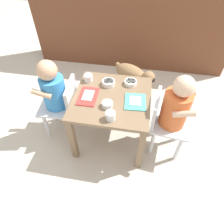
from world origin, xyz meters
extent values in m
plane|color=beige|center=(0.00, 0.00, 0.00)|extent=(7.00, 7.00, 0.00)
cube|color=brown|center=(0.00, 1.29, 0.50)|extent=(2.29, 0.33, 1.00)
cube|color=#7A6047|center=(0.00, 0.00, 0.44)|extent=(0.57, 0.58, 0.03)
cube|color=#7A6047|center=(-0.25, -0.26, 0.21)|extent=(0.04, 0.04, 0.43)
cube|color=#7A6047|center=(0.25, -0.26, 0.21)|extent=(0.04, 0.04, 0.43)
cube|color=#7A6047|center=(-0.25, 0.26, 0.21)|extent=(0.04, 0.04, 0.43)
cube|color=#7A6047|center=(0.25, 0.26, 0.21)|extent=(0.04, 0.04, 0.43)
cube|color=silver|center=(-0.45, 0.00, 0.29)|extent=(0.31, 0.31, 0.02)
cube|color=silver|center=(-0.33, 0.01, 0.41)|extent=(0.05, 0.27, 0.22)
cylinder|color=#388CD8|center=(-0.45, 0.00, 0.43)|extent=(0.18, 0.18, 0.26)
sphere|color=tan|center=(-0.46, 0.00, 0.63)|extent=(0.15, 0.15, 0.15)
cylinder|color=silver|center=(-0.56, 0.09, 0.14)|extent=(0.03, 0.03, 0.28)
cylinder|color=silver|center=(-0.54, -0.11, 0.14)|extent=(0.03, 0.03, 0.28)
cylinder|color=silver|center=(-0.36, 0.11, 0.14)|extent=(0.03, 0.03, 0.28)
cylinder|color=silver|center=(-0.34, -0.09, 0.14)|extent=(0.03, 0.03, 0.28)
cylinder|color=tan|center=(-0.51, 0.10, 0.50)|extent=(0.15, 0.05, 0.09)
cylinder|color=tan|center=(-0.49, -0.11, 0.50)|extent=(0.15, 0.05, 0.09)
cube|color=silver|center=(0.45, -0.04, 0.29)|extent=(0.31, 0.31, 0.02)
cube|color=silver|center=(0.33, -0.02, 0.41)|extent=(0.05, 0.27, 0.22)
cylinder|color=#D86633|center=(0.45, -0.04, 0.44)|extent=(0.19, 0.19, 0.28)
sphere|color=beige|center=(0.46, -0.04, 0.64)|extent=(0.14, 0.14, 0.14)
cylinder|color=silver|center=(0.54, -0.15, 0.14)|extent=(0.03, 0.03, 0.28)
cylinder|color=silver|center=(0.56, 0.05, 0.14)|extent=(0.03, 0.03, 0.28)
cylinder|color=silver|center=(0.34, -0.12, 0.14)|extent=(0.03, 0.03, 0.28)
cylinder|color=silver|center=(0.36, 0.08, 0.14)|extent=(0.03, 0.03, 0.28)
cylinder|color=beige|center=(0.49, -0.14, 0.51)|extent=(0.15, 0.06, 0.09)
cylinder|color=beige|center=(0.51, 0.06, 0.51)|extent=(0.15, 0.06, 0.09)
ellipsoid|color=olive|center=(0.08, 0.69, 0.21)|extent=(0.42, 0.35, 0.17)
sphere|color=olive|center=(0.27, 0.59, 0.25)|extent=(0.13, 0.13, 0.13)
sphere|color=black|center=(0.31, 0.56, 0.24)|extent=(0.06, 0.06, 0.06)
torus|color=green|center=(0.23, 0.60, 0.24)|extent=(0.08, 0.11, 0.11)
sphere|color=olive|center=(-0.08, 0.79, 0.24)|extent=(0.05, 0.05, 0.05)
cylinder|color=olive|center=(0.14, 0.59, 0.07)|extent=(0.04, 0.04, 0.13)
cylinder|color=olive|center=(0.20, 0.69, 0.07)|extent=(0.04, 0.04, 0.13)
cylinder|color=olive|center=(-0.04, 0.70, 0.07)|extent=(0.04, 0.04, 0.13)
cylinder|color=olive|center=(0.02, 0.80, 0.07)|extent=(0.04, 0.04, 0.13)
cube|color=red|center=(-0.17, -0.03, 0.46)|extent=(0.14, 0.21, 0.01)
cube|color=white|center=(-0.17, -0.03, 0.47)|extent=(0.08, 0.12, 0.01)
cube|color=#4CC6BC|center=(0.17, -0.03, 0.46)|extent=(0.16, 0.19, 0.01)
cube|color=white|center=(0.17, -0.03, 0.47)|extent=(0.09, 0.10, 0.01)
cylinder|color=white|center=(0.03, -0.22, 0.48)|extent=(0.07, 0.07, 0.06)
cylinder|color=silver|center=(0.03, -0.22, 0.47)|extent=(0.06, 0.06, 0.03)
cylinder|color=white|center=(-0.22, 0.16, 0.48)|extent=(0.07, 0.07, 0.06)
cylinder|color=silver|center=(-0.22, 0.16, 0.47)|extent=(0.06, 0.06, 0.03)
cylinder|color=white|center=(0.12, 0.18, 0.47)|extent=(0.10, 0.10, 0.03)
cylinder|color=#D84C33|center=(0.12, 0.18, 0.48)|extent=(0.08, 0.08, 0.01)
cylinder|color=white|center=(-0.01, -0.11, 0.47)|extent=(0.08, 0.08, 0.04)
cylinder|color=#B26633|center=(-0.01, -0.11, 0.49)|extent=(0.06, 0.06, 0.01)
cylinder|color=white|center=(-0.05, 0.14, 0.47)|extent=(0.10, 0.10, 0.04)
cylinder|color=#D84C33|center=(-0.05, 0.14, 0.49)|extent=(0.08, 0.08, 0.01)
camera|label=1|loc=(0.19, -1.06, 1.39)|focal=31.22mm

